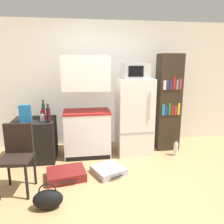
# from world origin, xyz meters

# --- Properties ---
(ground_plane) EXTENTS (24.00, 24.00, 0.00)m
(ground_plane) POSITION_xyz_m (0.00, 0.00, 0.00)
(ground_plane) COLOR tan
(wall_back) EXTENTS (6.40, 0.10, 2.56)m
(wall_back) POSITION_xyz_m (0.20, 2.00, 1.28)
(wall_back) COLOR white
(wall_back) RESTS_ON ground_plane
(side_table) EXTENTS (0.73, 0.65, 0.74)m
(side_table) POSITION_xyz_m (-1.31, 1.27, 0.37)
(side_table) COLOR black
(side_table) RESTS_ON ground_plane
(kitchen_hutch) EXTENTS (0.85, 0.56, 1.85)m
(kitchen_hutch) POSITION_xyz_m (-0.37, 1.33, 0.85)
(kitchen_hutch) COLOR white
(kitchen_hutch) RESTS_ON ground_plane
(refrigerator) EXTENTS (0.64, 0.60, 1.44)m
(refrigerator) POSITION_xyz_m (0.53, 1.31, 0.72)
(refrigerator) COLOR silver
(refrigerator) RESTS_ON ground_plane
(microwave) EXTENTS (0.46, 0.45, 0.28)m
(microwave) POSITION_xyz_m (0.53, 1.31, 1.58)
(microwave) COLOR #B7B7BC
(microwave) RESTS_ON refrigerator
(bookshelf) EXTENTS (0.44, 0.34, 1.89)m
(bookshelf) POSITION_xyz_m (1.25, 1.43, 0.95)
(bookshelf) COLOR #2D2319
(bookshelf) RESTS_ON ground_plane
(bottle_milk_white) EXTENTS (0.08, 0.08, 0.17)m
(bottle_milk_white) POSITION_xyz_m (-1.45, 1.33, 0.81)
(bottle_milk_white) COLOR white
(bottle_milk_white) RESTS_ON side_table
(bottle_wine_dark) EXTENTS (0.07, 0.07, 0.32)m
(bottle_wine_dark) POSITION_xyz_m (-1.02, 1.07, 0.87)
(bottle_wine_dark) COLOR black
(bottle_wine_dark) RESTS_ON side_table
(bottle_green_tall) EXTENTS (0.06, 0.06, 0.32)m
(bottle_green_tall) POSITION_xyz_m (-1.16, 1.47, 0.87)
(bottle_green_tall) COLOR #1E6028
(bottle_green_tall) RESTS_ON side_table
(bottle_ketchup_red) EXTENTS (0.08, 0.08, 0.21)m
(bottle_ketchup_red) POSITION_xyz_m (-1.14, 1.26, 0.83)
(bottle_ketchup_red) COLOR #AD1914
(bottle_ketchup_red) RESTS_ON side_table
(bottle_clear_short) EXTENTS (0.07, 0.07, 0.15)m
(bottle_clear_short) POSITION_xyz_m (-1.14, 1.14, 0.80)
(bottle_clear_short) COLOR silver
(bottle_clear_short) RESTS_ON side_table
(cereal_box) EXTENTS (0.19, 0.07, 0.30)m
(cereal_box) POSITION_xyz_m (-1.40, 1.12, 0.89)
(cereal_box) COLOR #1E66A8
(cereal_box) RESTS_ON side_table
(chair) EXTENTS (0.43, 0.44, 0.92)m
(chair) POSITION_xyz_m (-1.35, 0.30, 0.55)
(chair) COLOR black
(chair) RESTS_ON ground_plane
(suitcase_large_flat) EXTENTS (0.59, 0.58, 0.10)m
(suitcase_large_flat) POSITION_xyz_m (-0.07, 0.53, 0.05)
(suitcase_large_flat) COLOR #99999E
(suitcase_large_flat) RESTS_ON ground_plane
(suitcase_small_flat) EXTENTS (0.63, 0.53, 0.13)m
(suitcase_small_flat) POSITION_xyz_m (-0.73, 0.48, 0.06)
(suitcase_small_flat) COLOR maroon
(suitcase_small_flat) RESTS_ON ground_plane
(handbag) EXTENTS (0.36, 0.20, 0.33)m
(handbag) POSITION_xyz_m (-0.90, -0.21, 0.12)
(handbag) COLOR black
(handbag) RESTS_ON ground_plane
(water_bottle_front) EXTENTS (0.08, 0.08, 0.31)m
(water_bottle_front) POSITION_xyz_m (1.29, 1.04, 0.13)
(water_bottle_front) COLOR silver
(water_bottle_front) RESTS_ON ground_plane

